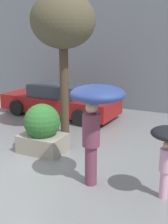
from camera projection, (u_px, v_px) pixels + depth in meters
name	position (u px, v px, depth m)	size (l,w,h in m)	color
ground_plane	(24.00, 168.00, 6.46)	(40.00, 40.00, 0.00)	slate
building_facade	(121.00, 35.00, 11.32)	(18.00, 0.30, 6.00)	slate
planter_box	(42.00, 129.00, 7.26)	(1.16, 0.94, 1.29)	gray
person_adult	(96.00, 108.00, 5.29)	(1.04, 1.04, 2.08)	brown
parked_car_near	(59.00, 101.00, 10.76)	(4.59, 2.04, 1.21)	maroon
street_tree	(63.00, 23.00, 7.96)	(1.87, 1.87, 4.17)	#423323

